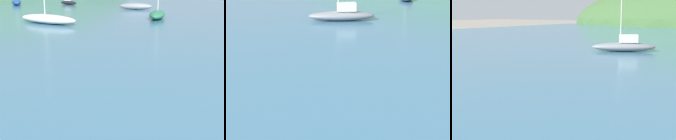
# 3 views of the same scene
# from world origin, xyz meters

# --- Properties ---
(boat_red_dinghy) EXTENTS (3.83, 2.77, 4.63)m
(boat_red_dinghy) POSITION_xyz_m (-8.21, 17.34, 0.44)
(boat_red_dinghy) COLOR gray
(boat_red_dinghy) RESTS_ON water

